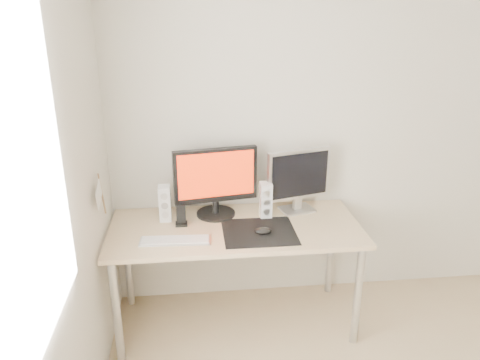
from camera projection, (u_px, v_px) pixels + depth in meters
wall_back at (363, 129)px, 3.24m from camera, size 3.50×0.00×3.50m
wall_left at (14, 286)px, 1.43m from camera, size 0.00×3.50×3.50m
window_pane at (4, 211)px, 1.35m from camera, size 0.00×1.30×1.30m
mousepad at (259, 232)px, 2.91m from camera, size 0.45×0.40×0.00m
mouse at (263, 231)px, 2.87m from camera, size 0.11×0.06×0.04m
desk at (235, 237)px, 3.01m from camera, size 1.60×0.70×0.73m
main_monitor at (216, 180)px, 3.05m from camera, size 0.55×0.30×0.47m
second_monitor at (298, 178)px, 3.13m from camera, size 0.44×0.21×0.43m
speaker_left at (165, 203)px, 3.03m from camera, size 0.08×0.09×0.24m
speaker_right at (266, 200)px, 3.08m from camera, size 0.08×0.09×0.24m
keyboard at (175, 240)px, 2.79m from camera, size 0.43×0.14×0.02m
phone_dock at (181, 219)px, 2.99m from camera, size 0.08×0.06×0.14m
pennant at (100, 194)px, 2.66m from camera, size 0.01×0.23×0.29m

